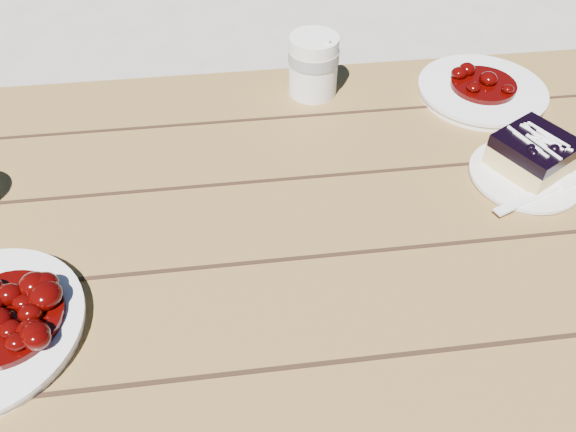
{
  "coord_description": "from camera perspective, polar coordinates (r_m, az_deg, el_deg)",
  "views": [
    {
      "loc": [
        -0.01,
        -0.56,
        1.33
      ],
      "look_at": [
        0.06,
        -0.06,
        0.81
      ],
      "focal_mm": 35.0,
      "sensor_mm": 36.0,
      "label": 1
    }
  ],
  "objects": [
    {
      "name": "blueberry_cake",
      "position": [
        0.94,
        23.67,
        5.92
      ],
      "size": [
        0.14,
        0.14,
        0.06
      ],
      "rotation": [
        0.0,
        0.0,
        0.51
      ],
      "color": "#DDBE79",
      "rests_on": "dessert_plate"
    },
    {
      "name": "second_stew",
      "position": [
        1.09,
        19.43,
        13.14
      ],
      "size": [
        0.12,
        0.12,
        0.04
      ],
      "primitive_type": null,
      "color": "#3D0302",
      "rests_on": "second_plate"
    },
    {
      "name": "fork_dessert",
      "position": [
        0.89,
        23.27,
        1.69
      ],
      "size": [
        0.16,
        0.08,
        0.0
      ],
      "primitive_type": null,
      "rotation": [
        0.0,
        0.0,
        -1.19
      ],
      "color": "white",
      "rests_on": "dessert_plate"
    },
    {
      "name": "second_plate",
      "position": [
        1.11,
        19.07,
        11.89
      ],
      "size": [
        0.22,
        0.22,
        0.02
      ],
      "primitive_type": "cylinder",
      "color": "white",
      "rests_on": "picnic_table"
    },
    {
      "name": "picnic_table",
      "position": [
        0.93,
        -3.88,
        -7.32
      ],
      "size": [
        2.0,
        1.55,
        0.75
      ],
      "color": "brown",
      "rests_on": "ground"
    },
    {
      "name": "coffee_cup",
      "position": [
        1.03,
        2.59,
        15.04
      ],
      "size": [
        0.09,
        0.09,
        0.11
      ],
      "primitive_type": "cylinder",
      "color": "white",
      "rests_on": "picnic_table"
    },
    {
      "name": "dessert_plate",
      "position": [
        0.94,
        22.91,
        3.78
      ],
      "size": [
        0.16,
        0.16,
        0.01
      ],
      "primitive_type": "cylinder",
      "color": "white",
      "rests_on": "picnic_table"
    },
    {
      "name": "goulash_stew",
      "position": [
        0.74,
        -27.25,
        -8.52
      ],
      "size": [
        0.14,
        0.14,
        0.04
      ],
      "primitive_type": null,
      "color": "#3D0302",
      "rests_on": "main_plate"
    }
  ]
}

